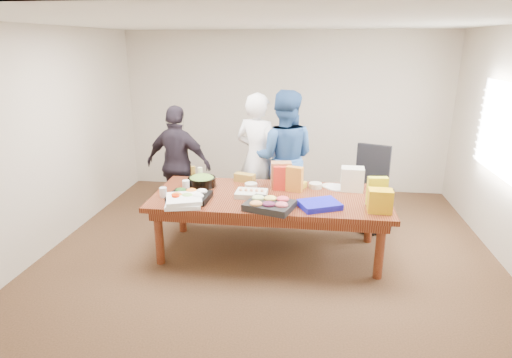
# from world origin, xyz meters

# --- Properties ---
(floor) EXTENTS (5.50, 5.00, 0.02)m
(floor) POSITION_xyz_m (0.00, 0.00, -0.01)
(floor) COLOR #47301E
(floor) RESTS_ON ground
(ceiling) EXTENTS (5.50, 5.00, 0.02)m
(ceiling) POSITION_xyz_m (0.00, 0.00, 2.71)
(ceiling) COLOR white
(ceiling) RESTS_ON wall_back
(wall_back) EXTENTS (5.50, 0.04, 2.70)m
(wall_back) POSITION_xyz_m (0.00, 2.50, 1.35)
(wall_back) COLOR beige
(wall_back) RESTS_ON floor
(wall_front) EXTENTS (5.50, 0.04, 2.70)m
(wall_front) POSITION_xyz_m (0.00, -2.50, 1.35)
(wall_front) COLOR beige
(wall_front) RESTS_ON floor
(wall_left) EXTENTS (0.04, 5.00, 2.70)m
(wall_left) POSITION_xyz_m (-2.75, 0.00, 1.35)
(wall_left) COLOR beige
(wall_left) RESTS_ON floor
(window_panel) EXTENTS (0.03, 1.40, 1.10)m
(window_panel) POSITION_xyz_m (2.72, 0.60, 1.50)
(window_panel) COLOR white
(window_panel) RESTS_ON wall_right
(window_blinds) EXTENTS (0.04, 1.36, 1.00)m
(window_blinds) POSITION_xyz_m (2.68, 0.60, 1.50)
(window_blinds) COLOR beige
(window_blinds) RESTS_ON wall_right
(conference_table) EXTENTS (2.80, 1.20, 0.75)m
(conference_table) POSITION_xyz_m (0.00, 0.00, 0.38)
(conference_table) COLOR #4C1C0F
(conference_table) RESTS_ON floor
(office_chair) EXTENTS (0.72, 0.72, 1.10)m
(office_chair) POSITION_xyz_m (1.34, 0.90, 0.55)
(office_chair) COLOR black
(office_chair) RESTS_ON floor
(person_center) EXTENTS (0.79, 0.67, 1.85)m
(person_center) POSITION_xyz_m (-0.28, 1.02, 0.93)
(person_center) COLOR white
(person_center) RESTS_ON floor
(person_right) EXTENTS (0.94, 0.74, 1.90)m
(person_right) POSITION_xyz_m (0.09, 1.01, 0.95)
(person_right) COLOR #2A528E
(person_right) RESTS_ON floor
(person_left) EXTENTS (1.04, 0.58, 1.68)m
(person_left) POSITION_xyz_m (-1.40, 0.85, 0.84)
(person_left) COLOR black
(person_left) RESTS_ON floor
(veggie_tray) EXTENTS (0.48, 0.39, 0.07)m
(veggie_tray) POSITION_xyz_m (-0.91, -0.27, 0.79)
(veggie_tray) COLOR black
(veggie_tray) RESTS_ON conference_table
(fruit_tray) EXTENTS (0.60, 0.53, 0.08)m
(fruit_tray) POSITION_xyz_m (0.04, -0.43, 0.79)
(fruit_tray) COLOR black
(fruit_tray) RESTS_ON conference_table
(sheet_cake) EXTENTS (0.37, 0.28, 0.06)m
(sheet_cake) POSITION_xyz_m (-0.22, -0.06, 0.78)
(sheet_cake) COLOR silver
(sheet_cake) RESTS_ON conference_table
(salad_bowl) EXTENTS (0.40, 0.40, 0.11)m
(salad_bowl) POSITION_xyz_m (-0.90, 0.23, 0.81)
(salad_bowl) COLOR black
(salad_bowl) RESTS_ON conference_table
(chip_bag_blue) EXTENTS (0.52, 0.47, 0.06)m
(chip_bag_blue) POSITION_xyz_m (0.58, -0.31, 0.78)
(chip_bag_blue) COLOR #1415C1
(chip_bag_blue) RESTS_ON conference_table
(chip_bag_red) EXTENTS (0.21, 0.09, 0.30)m
(chip_bag_red) POSITION_xyz_m (0.12, 0.22, 0.90)
(chip_bag_red) COLOR red
(chip_bag_red) RESTS_ON conference_table
(chip_bag_yellow) EXTENTS (0.23, 0.11, 0.33)m
(chip_bag_yellow) POSITION_xyz_m (1.21, -0.16, 0.91)
(chip_bag_yellow) COLOR yellow
(chip_bag_yellow) RESTS_ON conference_table
(chip_bag_orange) EXTENTS (0.22, 0.14, 0.31)m
(chip_bag_orange) POSITION_xyz_m (0.28, 0.19, 0.91)
(chip_bag_orange) COLOR orange
(chip_bag_orange) RESTS_ON conference_table
(mayo_jar) EXTENTS (0.12, 0.12, 0.15)m
(mayo_jar) POSITION_xyz_m (0.22, 0.31, 0.82)
(mayo_jar) COLOR white
(mayo_jar) RESTS_ON conference_table
(mustard_bottle) EXTENTS (0.07, 0.07, 0.17)m
(mustard_bottle) POSITION_xyz_m (0.15, 0.37, 0.84)
(mustard_bottle) COLOR gold
(mustard_bottle) RESTS_ON conference_table
(dressing_bottle) EXTENTS (0.07, 0.07, 0.19)m
(dressing_bottle) POSITION_xyz_m (-1.07, 0.47, 0.84)
(dressing_bottle) COLOR olive
(dressing_bottle) RESTS_ON conference_table
(ranch_bottle) EXTENTS (0.07, 0.07, 0.19)m
(ranch_bottle) POSITION_xyz_m (-0.96, 0.41, 0.85)
(ranch_bottle) COLOR beige
(ranch_bottle) RESTS_ON conference_table
(banana_bunch) EXTENTS (0.26, 0.21, 0.07)m
(banana_bunch) POSITION_xyz_m (0.31, 0.35, 0.79)
(banana_bunch) COLOR gold
(banana_bunch) RESTS_ON conference_table
(bread_loaf) EXTENTS (0.29, 0.19, 0.11)m
(bread_loaf) POSITION_xyz_m (-0.38, 0.48, 0.80)
(bread_loaf) COLOR olive
(bread_loaf) RESTS_ON conference_table
(kraft_bag) EXTENTS (0.27, 0.18, 0.33)m
(kraft_bag) POSITION_xyz_m (0.11, 0.32, 0.91)
(kraft_bag) COLOR #9B653E
(kraft_bag) RESTS_ON conference_table
(red_cup) EXTENTS (0.10, 0.10, 0.11)m
(red_cup) POSITION_xyz_m (-1.03, -0.42, 0.81)
(red_cup) COLOR red
(red_cup) RESTS_ON conference_table
(clear_cup_a) EXTENTS (0.10, 0.10, 0.12)m
(clear_cup_a) POSITION_xyz_m (-1.25, -0.22, 0.81)
(clear_cup_a) COLOR silver
(clear_cup_a) RESTS_ON conference_table
(clear_cup_b) EXTENTS (0.10, 0.10, 0.12)m
(clear_cup_b) POSITION_xyz_m (-1.06, 0.07, 0.81)
(clear_cup_b) COLOR white
(clear_cup_b) RESTS_ON conference_table
(pizza_box_lower) EXTENTS (0.46, 0.46, 0.04)m
(pizza_box_lower) POSITION_xyz_m (-0.94, -0.43, 0.77)
(pizza_box_lower) COLOR white
(pizza_box_lower) RESTS_ON conference_table
(pizza_box_upper) EXTENTS (0.49, 0.49, 0.04)m
(pizza_box_upper) POSITION_xyz_m (-0.94, -0.42, 0.82)
(pizza_box_upper) COLOR white
(pizza_box_upper) RESTS_ON pizza_box_lower
(plate_a) EXTENTS (0.32, 0.32, 0.02)m
(plate_a) POSITION_xyz_m (0.81, 0.38, 0.76)
(plate_a) COLOR white
(plate_a) RESTS_ON conference_table
(plate_b) EXTENTS (0.23, 0.23, 0.01)m
(plate_b) POSITION_xyz_m (0.73, 0.42, 0.76)
(plate_b) COLOR beige
(plate_b) RESTS_ON conference_table
(dip_bowl_a) EXTENTS (0.18, 0.18, 0.06)m
(dip_bowl_a) POSITION_xyz_m (0.54, 0.34, 0.78)
(dip_bowl_a) COLOR beige
(dip_bowl_a) RESTS_ON conference_table
(dip_bowl_b) EXTENTS (0.18, 0.18, 0.06)m
(dip_bowl_b) POSITION_xyz_m (-0.27, 0.24, 0.78)
(dip_bowl_b) COLOR beige
(dip_bowl_b) RESTS_ON conference_table
(grocery_bag_white) EXTENTS (0.28, 0.21, 0.29)m
(grocery_bag_white) POSITION_xyz_m (0.98, 0.32, 0.90)
(grocery_bag_white) COLOR silver
(grocery_bag_white) RESTS_ON conference_table
(grocery_bag_yellow) EXTENTS (0.26, 0.18, 0.25)m
(grocery_bag_yellow) POSITION_xyz_m (1.22, -0.35, 0.88)
(grocery_bag_yellow) COLOR gold
(grocery_bag_yellow) RESTS_ON conference_table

